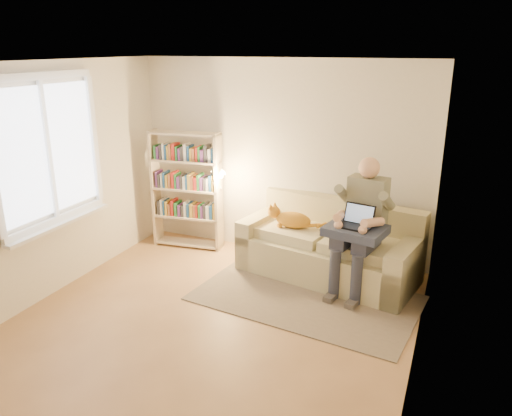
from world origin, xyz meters
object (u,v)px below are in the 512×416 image
at_px(sofa, 329,250).
at_px(person, 362,219).
at_px(cat, 288,218).
at_px(bookshelf, 187,185).
at_px(laptop, 360,222).

height_order(sofa, person, person).
xyz_separation_m(cat, bookshelf, (-1.56, 0.19, 0.23)).
distance_m(person, cat, 0.98).
xyz_separation_m(person, bookshelf, (-2.50, 0.40, 0.03)).
bearing_deg(laptop, person, 104.50).
bearing_deg(cat, bookshelf, -176.08).
relative_size(sofa, person, 1.46).
distance_m(person, bookshelf, 2.53).
bearing_deg(cat, laptop, -9.53).
xyz_separation_m(person, laptop, (0.01, -0.15, 0.02)).
bearing_deg(sofa, laptop, -31.99).
bearing_deg(person, cat, 178.59).
distance_m(sofa, person, 0.73).
relative_size(sofa, cat, 3.29).
distance_m(cat, bookshelf, 1.58).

